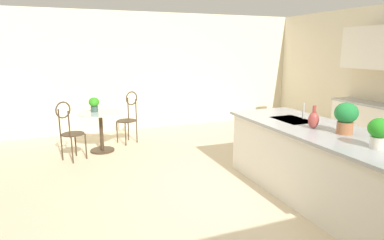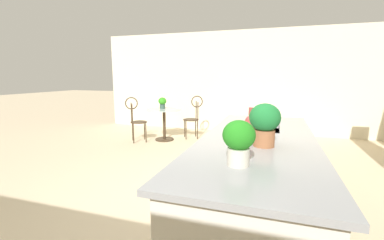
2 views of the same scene
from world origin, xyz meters
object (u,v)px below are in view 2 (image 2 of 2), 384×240
Objects in this scene: chair_by_island at (136,117)px; potted_plant_counter_near at (265,122)px; potted_plant_counter_far at (239,140)px; chair_near_window at (193,115)px; potted_plant_on_table at (162,102)px; bistro_table at (164,122)px; vase_on_counter at (250,125)px.

potted_plant_counter_near is at bearing 45.01° from chair_by_island.
potted_plant_counter_near reaches higher than potted_plant_counter_far.
chair_by_island is (0.76, -1.14, 0.00)m from chair_near_window.
chair_near_window is at bearing -153.91° from potted_plant_counter_near.
chair_by_island is 3.88× the size of potted_plant_on_table.
bistro_table is at bearing -149.51° from potted_plant_counter_far.
chair_near_window is 3.88× the size of potted_plant_on_table.
chair_by_island is 4.22m from potted_plant_counter_near.
potted_plant_counter_near is (3.72, 1.82, 0.56)m from chair_near_window.
vase_on_counter is (3.07, 2.35, 0.14)m from potted_plant_on_table.
vase_on_counter is at bearing 47.13° from chair_by_island.
bistro_table is 0.66m from chair_by_island.
vase_on_counter is at bearing 37.43° from bistro_table.
bistro_table is at bearing -142.57° from vase_on_counter.
bistro_table is 3.77m from vase_on_counter.
bistro_table is at bearing -55.34° from chair_near_window.
vase_on_counter is (2.96, 2.26, 0.58)m from bistro_table.
potted_plant_on_table is 4.24m from potted_plant_counter_near.
potted_plant_on_table is 4.62m from potted_plant_counter_far.
chair_near_window is 1.00× the size of chair_by_island.
vase_on_counter is at bearing -156.98° from potted_plant_counter_near.
potted_plant_counter_far is at bearing 30.49° from bistro_table.
potted_plant_counter_far is 0.90m from vase_on_counter.
vase_on_counter reaches higher than chair_near_window.
potted_plant_counter_far is at bearing 30.75° from potted_plant_on_table.
potted_plant_counter_far reaches higher than chair_by_island.
chair_near_window is 2.83× the size of potted_plant_counter_near.
potted_plant_counter_near is at bearing 26.09° from chair_near_window.
potted_plant_counter_far reaches higher than bistro_table.
potted_plant_on_table is (-0.46, 0.46, 0.32)m from chair_by_island.
chair_near_window is at bearing 124.66° from bistro_table.
chair_near_window is 1.37m from chair_by_island.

